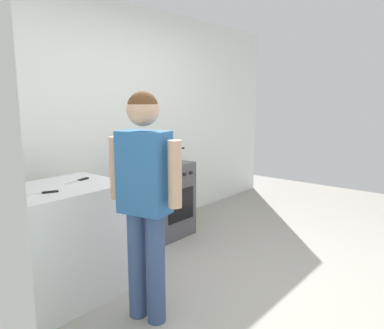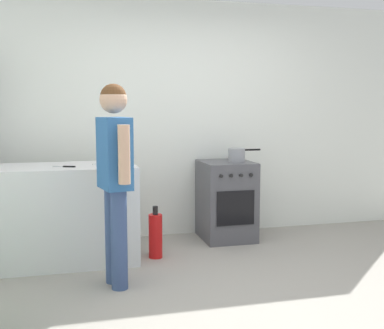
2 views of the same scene
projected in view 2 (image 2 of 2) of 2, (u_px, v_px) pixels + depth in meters
The scene contains 9 objects.
ground_plane at pixel (248, 295), 3.68m from camera, with size 8.00×8.00×0.00m, color gray.
back_wall at pixel (187, 119), 5.40m from camera, with size 6.00×0.10×2.60m, color silver.
counter_unit at pixel (65, 214), 4.44m from camera, with size 1.30×0.70×0.90m, color silver.
oven_left at pixel (226, 200), 5.24m from camera, with size 0.54×0.62×0.85m.
pot at pixel (237, 155), 5.18m from camera, with size 0.36×0.18×0.15m.
knife_utility at pixel (107, 163), 4.53m from camera, with size 0.25×0.09×0.01m.
knife_paring at pixel (66, 167), 4.29m from camera, with size 0.20×0.11×0.01m.
person at pixel (115, 168), 3.77m from camera, with size 0.26×0.56×1.61m.
fire_extinguisher at pixel (155, 235), 4.58m from camera, with size 0.13×0.13×0.50m.
Camera 2 is at (-1.31, -3.32, 1.42)m, focal length 45.00 mm.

